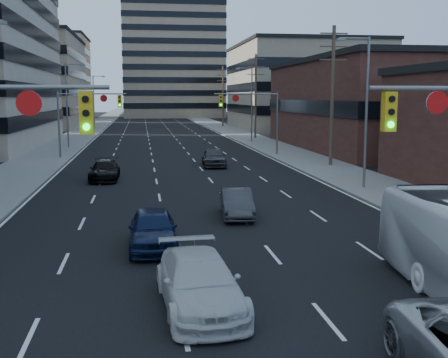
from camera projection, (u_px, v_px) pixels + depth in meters
road_surface at (153, 120)px, 135.12m from camera, size 18.00×300.00×0.02m
sidewalk_left at (104, 120)px, 133.45m from camera, size 5.00×300.00×0.15m
sidewalk_right at (200, 119)px, 136.76m from camera, size 5.00×300.00×0.15m
office_left_far at (21, 83)px, 101.13m from camera, size 20.00×30.00×16.00m
storefront_right_mid at (395, 107)px, 59.62m from camera, size 20.00×30.00×9.00m
office_right_far at (303, 88)px, 96.59m from camera, size 22.00×28.00×14.00m
apartment_tower at (171, 9)px, 151.33m from camera, size 26.00×26.00×58.00m
bg_block_left at (38, 78)px, 139.41m from camera, size 24.00×24.00×20.00m
bg_block_right at (282, 95)px, 138.85m from camera, size 22.00×22.00×12.00m
signal_far_left at (85, 111)px, 50.19m from camera, size 6.09×0.33×6.00m
signal_far_right at (253, 110)px, 52.40m from camera, size 6.09×0.33×6.00m
utility_pole_block at (332, 94)px, 44.03m from camera, size 2.20×0.28×11.00m
utility_pole_midblock at (256, 95)px, 73.39m from camera, size 2.20×0.28×11.00m
utility_pole_distant at (223, 95)px, 102.76m from camera, size 2.20×0.28×11.00m
streetlight_left_mid at (68, 101)px, 59.49m from camera, size 2.03×0.22×9.00m
streetlight_left_far at (95, 100)px, 93.74m from camera, size 2.03×0.22×9.00m
streetlight_right_near at (364, 105)px, 33.10m from camera, size 2.03×0.22×9.00m
streetlight_right_far at (250, 101)px, 67.36m from camera, size 2.03×0.22×9.00m
white_van at (199, 282)px, 14.78m from camera, size 2.31×5.03×1.43m
sedan_blue at (153, 229)px, 20.62m from camera, size 1.77×4.34×1.48m
sedan_grey_center at (237, 203)px, 26.03m from camera, size 1.69×4.02×1.29m
sedan_black_far at (105, 170)px, 37.45m from camera, size 1.97×4.64×1.34m
sedan_grey_right at (214, 157)px, 44.84m from camera, size 2.05×4.59×1.53m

